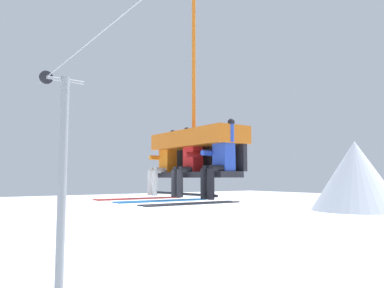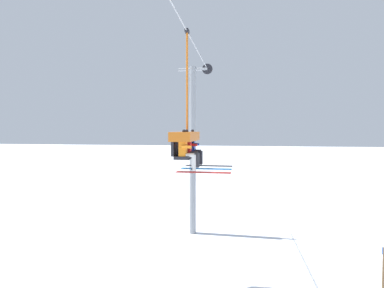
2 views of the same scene
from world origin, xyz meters
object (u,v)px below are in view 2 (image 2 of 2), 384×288
at_px(chairlift_chair, 185,139).
at_px(lift_tower_far, 193,147).
at_px(skier_orange, 187,150).
at_px(skier_red, 191,149).
at_px(skier_blue, 195,147).
at_px(trail_sign, 384,267).

bearing_deg(chairlift_chair, lift_tower_far, 6.48).
bearing_deg(skier_orange, skier_red, 0.00).
height_order(skier_blue, trail_sign, skier_blue).
relative_size(chairlift_chair, skier_red, 2.69).
relative_size(skier_orange, trail_sign, 1.06).
distance_m(chairlift_chair, trail_sign, 8.38).
distance_m(chairlift_chair, skier_red, 0.39).
height_order(lift_tower_far, skier_red, lift_tower_far).
height_order(lift_tower_far, skier_orange, lift_tower_far).
distance_m(skier_orange, skier_blue, 1.71).
xyz_separation_m(lift_tower_far, skier_blue, (-5.41, -0.92, 0.29)).
xyz_separation_m(skier_orange, skier_red, (0.85, 0.00, 0.00)).
bearing_deg(skier_red, skier_blue, 0.00).
bearing_deg(trail_sign, chairlift_chair, 101.15).
relative_size(skier_orange, skier_red, 1.00).
height_order(skier_red, trail_sign, skier_red).
xyz_separation_m(chairlift_chair, skier_blue, (0.86, -0.21, -0.33)).
bearing_deg(skier_orange, chairlift_chair, 14.01).
bearing_deg(lift_tower_far, skier_blue, -170.29).
bearing_deg(skier_orange, trail_sign, -71.69).
height_order(chairlift_chair, skier_orange, chairlift_chair).
bearing_deg(skier_blue, skier_orange, 180.00).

